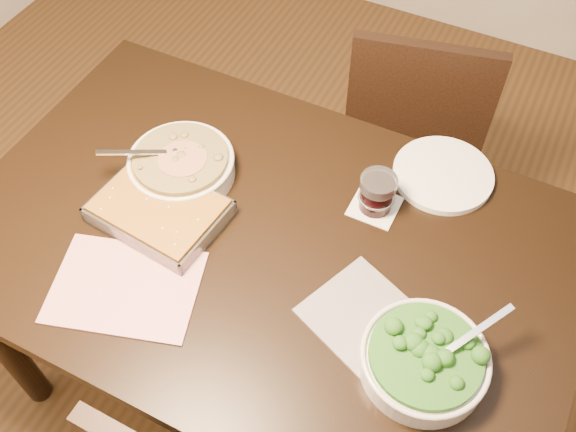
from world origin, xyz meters
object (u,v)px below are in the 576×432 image
object	(u,v)px
stew_bowl	(182,165)
chair_far	(414,123)
wine_tumbler	(377,192)
dinner_plate	(443,174)
broccoli_bowl	(424,360)
table	(265,263)
baking_dish	(159,211)

from	to	relation	value
stew_bowl	chair_far	xyz separation A→B (m)	(0.39, 0.68, -0.30)
wine_tumbler	chair_far	distance (m)	0.65
wine_tumbler	dinner_plate	distance (m)	0.20
stew_bowl	dinner_plate	distance (m)	0.63
chair_far	broccoli_bowl	bearing A→B (deg)	95.38
dinner_plate	wine_tumbler	bearing A→B (deg)	-125.35
table	chair_far	distance (m)	0.80
baking_dish	chair_far	distance (m)	0.94
broccoli_bowl	wine_tumbler	xyz separation A→B (m)	(-0.23, 0.33, 0.02)
broccoli_bowl	dinner_plate	xyz separation A→B (m)	(-0.12, 0.49, -0.03)
baking_dish	dinner_plate	distance (m)	0.68
dinner_plate	chair_far	world-z (taller)	chair_far
wine_tumbler	dinner_plate	world-z (taller)	wine_tumbler
broccoli_bowl	dinner_plate	bearing A→B (deg)	103.56
dinner_plate	baking_dish	bearing A→B (deg)	-143.02
dinner_plate	chair_far	bearing A→B (deg)	113.32
table	chair_far	xyz separation A→B (m)	(0.12, 0.77, -0.17)
chair_far	wine_tumbler	bearing A→B (deg)	83.67
table	wine_tumbler	bearing A→B (deg)	46.63
stew_bowl	wine_tumbler	xyz separation A→B (m)	(0.45, 0.11, 0.02)
table	dinner_plate	size ratio (longest dim) A/B	5.79
table	broccoli_bowl	xyz separation A→B (m)	(0.42, -0.13, 0.13)
dinner_plate	stew_bowl	bearing A→B (deg)	-154.22
stew_bowl	chair_far	size ratio (longest dim) A/B	0.29
table	broccoli_bowl	size ratio (longest dim) A/B	5.33
table	broccoli_bowl	bearing A→B (deg)	-17.58
baking_dish	wine_tumbler	size ratio (longest dim) A/B	3.23
table	chair_far	bearing A→B (deg)	80.80
broccoli_bowl	table	bearing A→B (deg)	162.42
table	stew_bowl	world-z (taller)	stew_bowl
wine_tumbler	chair_far	size ratio (longest dim) A/B	0.11
broccoli_bowl	baking_dish	xyz separation A→B (m)	(-0.66, 0.08, -0.01)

